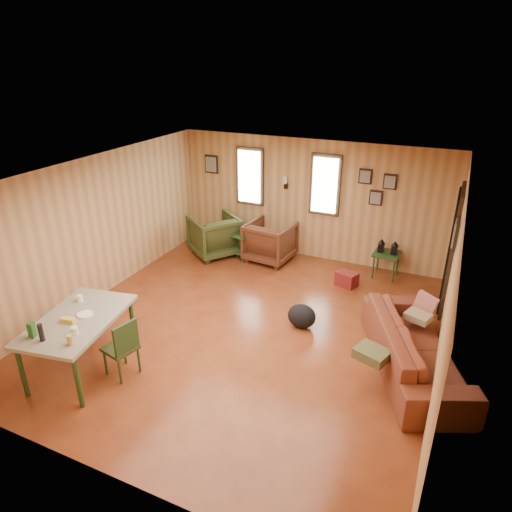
% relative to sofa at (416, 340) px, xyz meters
% --- Properties ---
extents(room, '(5.54, 6.04, 2.44)m').
position_rel_sofa_xyz_m(room, '(-2.30, 0.24, 0.75)').
color(room, brown).
rests_on(room, ground).
extents(sofa, '(1.55, 2.40, 0.91)m').
position_rel_sofa_xyz_m(sofa, '(0.00, 0.00, 0.00)').
color(sofa, brown).
rests_on(sofa, ground).
extents(recliner_brown, '(0.94, 0.89, 0.89)m').
position_rel_sofa_xyz_m(recliner_brown, '(-3.09, 2.44, -0.01)').
color(recliner_brown, '#532A19').
rests_on(recliner_brown, ground).
extents(recliner_green, '(1.20, 1.21, 0.92)m').
position_rel_sofa_xyz_m(recliner_green, '(-4.25, 2.22, 0.01)').
color(recliner_green, '#353F1C').
rests_on(recliner_green, ground).
extents(end_table, '(0.63, 0.60, 0.68)m').
position_rel_sofa_xyz_m(end_table, '(-3.70, 2.30, -0.07)').
color(end_table, '#284820').
rests_on(end_table, ground).
extents(side_table, '(0.49, 0.49, 0.75)m').
position_rel_sofa_xyz_m(side_table, '(-0.82, 2.64, 0.05)').
color(side_table, '#284820').
rests_on(side_table, ground).
extents(cooler, '(0.43, 0.37, 0.26)m').
position_rel_sofa_xyz_m(cooler, '(-1.39, 1.98, -0.32)').
color(cooler, maroon).
rests_on(cooler, ground).
extents(backpack, '(0.49, 0.39, 0.38)m').
position_rel_sofa_xyz_m(backpack, '(-1.69, 0.35, -0.26)').
color(backpack, black).
rests_on(backpack, ground).
extents(sofa_pillows, '(0.90, 1.73, 0.35)m').
position_rel_sofa_xyz_m(sofa_pillows, '(-0.23, 0.06, 0.05)').
color(sofa_pillows, '#4D512D').
rests_on(sofa_pillows, sofa).
extents(dining_table, '(1.16, 1.66, 1.00)m').
position_rel_sofa_xyz_m(dining_table, '(-4.01, -1.82, 0.25)').
color(dining_table, gray).
rests_on(dining_table, ground).
extents(dining_chair, '(0.45, 0.45, 0.83)m').
position_rel_sofa_xyz_m(dining_chair, '(-3.41, -1.70, 0.01)').
color(dining_chair, '#353F1C').
rests_on(dining_chair, ground).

